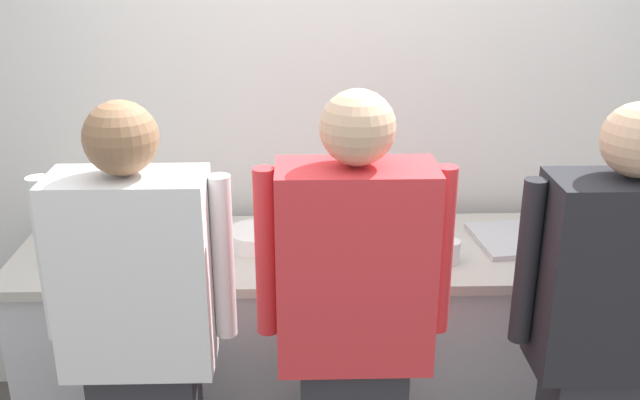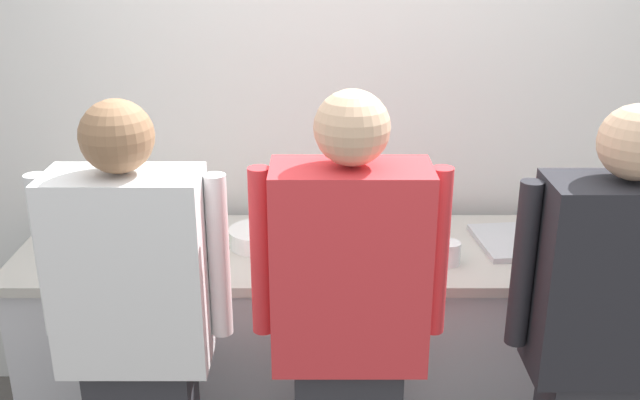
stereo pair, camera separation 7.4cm
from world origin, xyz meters
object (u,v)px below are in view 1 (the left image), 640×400
at_px(sheet_tray, 529,238).
at_px(ramekin_green_sauce, 59,258).
at_px(plate_stack_front, 258,238).
at_px(squeeze_bottle_primary, 402,208).
at_px(mixing_bowl_steel, 371,237).
at_px(plate_stack_rear, 110,253).
at_px(squeeze_bottle_secondary, 204,223).
at_px(deli_cup, 449,251).
at_px(chefs_knife, 546,255).
at_px(ramekin_red_sauce, 626,259).
at_px(chef_center, 354,336).
at_px(chef_near_left, 141,342).
at_px(chef_far_right, 606,345).

distance_m(sheet_tray, ramekin_green_sauce, 1.91).
distance_m(plate_stack_front, squeeze_bottle_primary, 0.65).
distance_m(plate_stack_front, mixing_bowl_steel, 0.47).
bearing_deg(plate_stack_rear, squeeze_bottle_secondary, 18.15).
bearing_deg(plate_stack_front, deli_cup, -13.03).
bearing_deg(plate_stack_front, chefs_knife, -6.78).
xyz_separation_m(plate_stack_front, ramekin_red_sauce, (1.45, -0.21, -0.02)).
bearing_deg(ramekin_green_sauce, plate_stack_front, 11.03).
distance_m(plate_stack_front, ramekin_red_sauce, 1.46).
height_order(squeeze_bottle_primary, ramekin_green_sauce, squeeze_bottle_primary).
relative_size(chef_center, sheet_tray, 3.89).
xyz_separation_m(mixing_bowl_steel, chefs_knife, (0.69, -0.10, -0.05)).
distance_m(deli_cup, chefs_knife, 0.41).
xyz_separation_m(chef_near_left, plate_stack_rear, (-0.24, 0.58, 0.05)).
xyz_separation_m(chef_far_right, deli_cup, (-0.40, 0.57, 0.07)).
height_order(chef_center, sheet_tray, chef_center).
bearing_deg(plate_stack_rear, mixing_bowl_steel, 3.40).
height_order(ramekin_red_sauce, chefs_knife, ramekin_red_sauce).
bearing_deg(squeeze_bottle_primary, deli_cup, -70.19).
bearing_deg(squeeze_bottle_secondary, chef_far_right, -29.00).
distance_m(squeeze_bottle_secondary, ramekin_red_sauce, 1.68).
xyz_separation_m(plate_stack_front, chefs_knife, (1.16, -0.14, -0.03)).
distance_m(chef_near_left, deli_cup, 1.21).
bearing_deg(chef_near_left, squeeze_bottle_primary, 42.51).
xyz_separation_m(sheet_tray, chefs_knife, (0.02, -0.15, -0.01)).
distance_m(chef_far_right, sheet_tray, 0.76).
xyz_separation_m(ramekin_green_sauce, chefs_knife, (1.92, 0.01, -0.02)).
height_order(plate_stack_front, squeeze_bottle_primary, squeeze_bottle_primary).
relative_size(sheet_tray, squeeze_bottle_primary, 2.46).
distance_m(sheet_tray, deli_cup, 0.42).
bearing_deg(chefs_knife, chef_near_left, -159.86).
xyz_separation_m(squeeze_bottle_secondary, chefs_knife, (1.37, -0.15, -0.09)).
height_order(ramekin_red_sauce, deli_cup, deli_cup).
xyz_separation_m(ramekin_red_sauce, chefs_knife, (-0.29, 0.07, -0.01)).
relative_size(squeeze_bottle_primary, deli_cup, 1.99).
bearing_deg(mixing_bowl_steel, plate_stack_front, 174.99).
bearing_deg(squeeze_bottle_secondary, chef_center, -51.89).
relative_size(squeeze_bottle_secondary, chefs_knife, 0.74).
bearing_deg(chef_near_left, ramekin_red_sauce, 15.03).
xyz_separation_m(mixing_bowl_steel, ramekin_red_sauce, (0.98, -0.17, -0.03)).
bearing_deg(ramekin_red_sauce, squeeze_bottle_primary, 154.00).
relative_size(chef_far_right, deli_cup, 18.74).
bearing_deg(squeeze_bottle_primary, plate_stack_rear, -166.01).
relative_size(sheet_tray, ramekin_red_sauce, 5.49).
bearing_deg(ramekin_red_sauce, squeeze_bottle_secondary, 172.38).
bearing_deg(plate_stack_front, plate_stack_rear, -169.94).
bearing_deg(squeeze_bottle_secondary, sheet_tray, -0.01).
relative_size(plate_stack_rear, sheet_tray, 0.51).
height_order(mixing_bowl_steel, chefs_knife, mixing_bowl_steel).
bearing_deg(mixing_bowl_steel, chef_near_left, -141.31).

